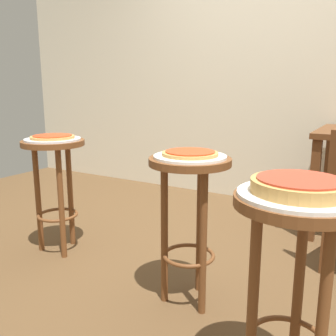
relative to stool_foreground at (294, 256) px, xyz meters
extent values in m
plane|color=brown|center=(-0.78, 0.72, -0.55)|extent=(6.00, 6.00, 0.00)
cube|color=beige|center=(-0.78, 2.37, 0.95)|extent=(6.00, 0.10, 3.00)
cylinder|color=brown|center=(0.00, 0.00, 0.18)|extent=(0.40, 0.40, 0.03)
cylinder|color=brown|center=(0.00, 0.12, -0.20)|extent=(0.04, 0.04, 0.71)
cylinder|color=brown|center=(-0.11, -0.06, -0.20)|extent=(0.04, 0.04, 0.71)
cylinder|color=brown|center=(0.11, -0.06, -0.20)|extent=(0.04, 0.04, 0.71)
cylinder|color=white|center=(0.00, 0.00, 0.20)|extent=(0.37, 0.37, 0.01)
cylinder|color=tan|center=(0.00, 0.00, 0.23)|extent=(0.29, 0.29, 0.04)
cylinder|color=#B23823|center=(0.00, 0.00, 0.25)|extent=(0.26, 0.26, 0.01)
cylinder|color=brown|center=(-0.58, 0.40, 0.18)|extent=(0.40, 0.40, 0.03)
cylinder|color=brown|center=(-0.58, 0.52, -0.20)|extent=(0.04, 0.04, 0.71)
cylinder|color=brown|center=(-0.69, 0.34, -0.20)|extent=(0.04, 0.04, 0.71)
cylinder|color=brown|center=(-0.48, 0.34, -0.20)|extent=(0.04, 0.04, 0.71)
torus|color=brown|center=(-0.58, 0.40, -0.30)|extent=(0.27, 0.27, 0.02)
cylinder|color=white|center=(-0.58, 0.40, 0.20)|extent=(0.35, 0.35, 0.01)
cylinder|color=tan|center=(-0.58, 0.40, 0.21)|extent=(0.27, 0.27, 0.01)
cylinder|color=red|center=(-0.58, 0.40, 0.23)|extent=(0.24, 0.24, 0.01)
cylinder|color=brown|center=(-1.61, 0.50, 0.18)|extent=(0.40, 0.40, 0.03)
cylinder|color=brown|center=(-1.61, 0.62, -0.20)|extent=(0.04, 0.04, 0.71)
cylinder|color=brown|center=(-1.72, 0.44, -0.20)|extent=(0.04, 0.04, 0.71)
cylinder|color=brown|center=(-1.51, 0.44, -0.20)|extent=(0.04, 0.04, 0.71)
torus|color=brown|center=(-1.61, 0.50, -0.30)|extent=(0.27, 0.27, 0.02)
cylinder|color=silver|center=(-1.61, 0.50, 0.20)|extent=(0.35, 0.35, 0.01)
cylinder|color=tan|center=(-1.61, 0.50, 0.21)|extent=(0.27, 0.27, 0.01)
cylinder|color=red|center=(-1.61, 0.50, 0.23)|extent=(0.24, 0.24, 0.01)
cube|color=#5B3319|center=(-0.19, 1.54, -0.19)|extent=(0.06, 0.06, 0.73)
cube|color=#5B3319|center=(-0.19, 2.22, -0.19)|extent=(0.06, 0.06, 0.73)
cube|color=#5B3319|center=(-0.03, 1.07, -0.35)|extent=(0.04, 0.04, 0.42)
camera|label=1|loc=(0.21, -1.13, 0.52)|focal=39.55mm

